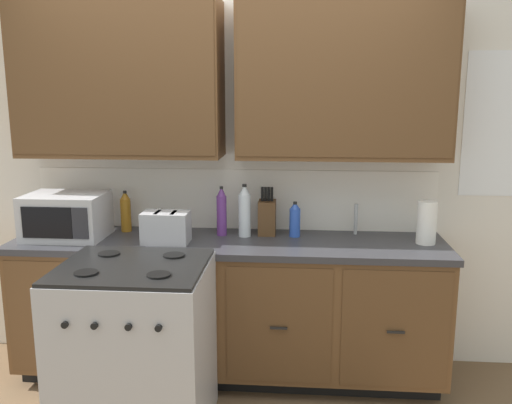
{
  "coord_description": "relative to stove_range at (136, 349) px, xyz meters",
  "views": [
    {
      "loc": [
        0.44,
        -2.94,
        1.81
      ],
      "look_at": [
        0.18,
        0.27,
        1.16
      ],
      "focal_mm": 38.19,
      "sensor_mm": 36.0,
      "label": 1
    }
  ],
  "objects": [
    {
      "name": "ground_plane",
      "position": [
        0.41,
        0.33,
        -0.47
      ],
      "size": [
        8.0,
        8.0,
        0.0
      ],
      "primitive_type": "plane",
      "color": "brown"
    },
    {
      "name": "stove_range",
      "position": [
        0.0,
        0.0,
        0.0
      ],
      "size": [
        0.76,
        0.68,
        0.95
      ],
      "color": "#B7B7BC",
      "rests_on": "ground_plane"
    },
    {
      "name": "wall_unit",
      "position": [
        0.41,
        0.83,
        1.18
      ],
      "size": [
        3.85,
        0.4,
        2.53
      ],
      "color": "white",
      "rests_on": "ground_plane"
    },
    {
      "name": "sink_faucet",
      "position": [
        1.21,
        0.84,
        0.54
      ],
      "size": [
        0.02,
        0.02,
        0.2
      ],
      "primitive_type": "cylinder",
      "color": "#B2B5BA",
      "rests_on": "counter_run"
    },
    {
      "name": "toaster",
      "position": [
        0.04,
        0.54,
        0.53
      ],
      "size": [
        0.28,
        0.18,
        0.19
      ],
      "color": "#B7B7BC",
      "rests_on": "counter_run"
    },
    {
      "name": "bottle_clear",
      "position": [
        0.51,
        0.73,
        0.6
      ],
      "size": [
        0.08,
        0.08,
        0.34
      ],
      "color": "silver",
      "rests_on": "counter_run"
    },
    {
      "name": "bottle_blue",
      "position": [
        0.82,
        0.75,
        0.55
      ],
      "size": [
        0.07,
        0.07,
        0.22
      ],
      "color": "blue",
      "rests_on": "counter_run"
    },
    {
      "name": "bottle_violet",
      "position": [
        0.36,
        0.75,
        0.59
      ],
      "size": [
        0.06,
        0.06,
        0.32
      ],
      "color": "#663384",
      "rests_on": "counter_run"
    },
    {
      "name": "microwave",
      "position": [
        -0.6,
        0.6,
        0.58
      ],
      "size": [
        0.48,
        0.37,
        0.28
      ],
      "color": "#B7B7BC",
      "rests_on": "counter_run"
    },
    {
      "name": "bottle_amber",
      "position": [
        -0.29,
        0.79,
        0.57
      ],
      "size": [
        0.07,
        0.07,
        0.27
      ],
      "color": "#9E6619",
      "rests_on": "counter_run"
    },
    {
      "name": "counter_run",
      "position": [
        0.41,
        0.63,
        -0.0
      ],
      "size": [
        2.68,
        0.64,
        0.91
      ],
      "color": "black",
      "rests_on": "ground_plane"
    },
    {
      "name": "paper_towel_roll",
      "position": [
        1.62,
        0.65,
        0.57
      ],
      "size": [
        0.12,
        0.12,
        0.26
      ],
      "primitive_type": "cylinder",
      "color": "white",
      "rests_on": "counter_run"
    },
    {
      "name": "knife_block",
      "position": [
        0.64,
        0.79,
        0.55
      ],
      "size": [
        0.11,
        0.14,
        0.31
      ],
      "color": "#52361E",
      "rests_on": "counter_run"
    }
  ]
}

